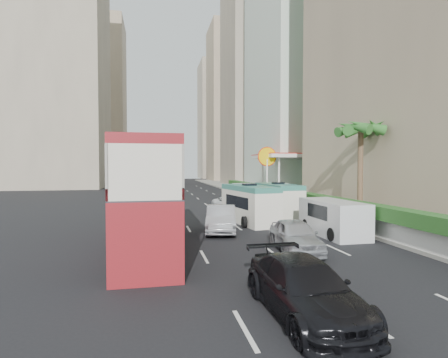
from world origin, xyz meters
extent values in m
plane|color=black|center=(0.00, 0.00, 0.00)|extent=(200.00, 200.00, 0.00)
cube|color=maroon|center=(-6.00, 0.00, 2.53)|extent=(2.50, 11.00, 5.06)
imported|color=silver|center=(-1.77, 3.63, 0.00)|extent=(2.59, 5.09, 1.60)
imported|color=silver|center=(0.71, -1.88, 0.00)|extent=(2.23, 4.55, 1.49)
imported|color=black|center=(-1.85, -8.53, 0.00)|extent=(2.17, 5.08, 1.46)
imported|color=silver|center=(0.91, 13.07, 0.00)|extent=(2.93, 4.97, 1.30)
cube|color=silver|center=(0.86, 6.66, 1.31)|extent=(2.91, 6.17, 2.63)
cube|color=silver|center=(3.86, 9.00, 1.30)|extent=(2.09, 5.91, 2.60)
cube|color=silver|center=(4.42, 1.42, 0.99)|extent=(2.04, 4.99, 1.99)
cube|color=silver|center=(4.29, 19.26, 1.04)|extent=(2.54, 5.38, 2.08)
cube|color=#99968C|center=(9.00, 25.00, 0.09)|extent=(6.00, 120.00, 0.18)
cube|color=silver|center=(6.20, 14.00, 0.68)|extent=(0.30, 44.00, 1.00)
cube|color=#2D6626|center=(6.20, 14.00, 1.53)|extent=(1.10, 44.00, 0.70)
cylinder|color=brown|center=(7.80, 4.00, 3.38)|extent=(0.36, 0.36, 6.40)
cube|color=silver|center=(10.00, 23.00, 2.75)|extent=(6.50, 8.00, 5.50)
cube|color=white|center=(18.00, 34.00, 29.00)|extent=(16.00, 18.00, 58.00)
cube|color=#B0A28B|center=(18.00, 58.00, 25.00)|extent=(16.00, 16.00, 50.00)
cube|color=tan|center=(17.00, 82.00, 22.00)|extent=(14.00, 14.00, 44.00)
cube|color=#B0A28B|center=(17.00, 104.00, 20.00)|extent=(14.00, 14.00, 40.00)
cube|color=#B0A28B|center=(-24.00, 55.00, 26.00)|extent=(18.00, 18.00, 52.00)
cube|color=tan|center=(-22.00, 90.00, 23.00)|extent=(16.00, 16.00, 46.00)
camera|label=1|loc=(-5.73, -17.07, 3.95)|focal=28.00mm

